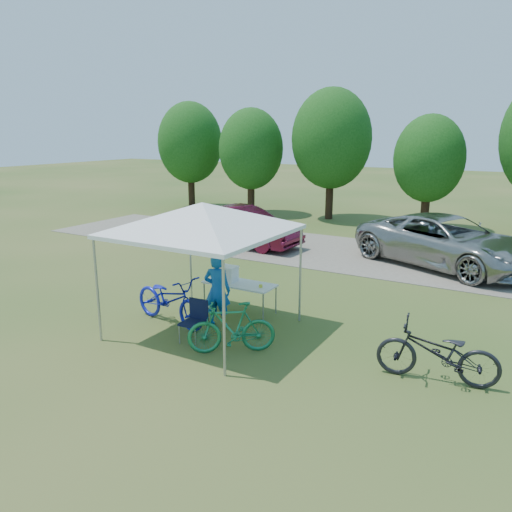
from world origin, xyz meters
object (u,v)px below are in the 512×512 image
at_px(cooler, 227,273).
at_px(cyclist, 217,290).
at_px(bike_green, 231,328).
at_px(sedan, 243,226).
at_px(folding_chair, 196,317).
at_px(minivan, 446,241).
at_px(bike_dark, 437,353).
at_px(bike_blue, 170,299).
at_px(folding_table, 240,285).

relative_size(cooler, cyclist, 0.31).
height_order(bike_green, sedan, sedan).
xyz_separation_m(folding_chair, bike_green, (0.92, -0.10, 0.00)).
height_order(folding_chair, cyclist, cyclist).
bearing_deg(folding_chair, sedan, 113.24).
distance_m(cyclist, bike_green, 1.44).
xyz_separation_m(cooler, minivan, (3.78, 6.57, -0.07)).
bearing_deg(bike_dark, cyclist, -101.16).
relative_size(bike_blue, sedan, 0.48).
bearing_deg(minivan, bike_blue, 175.85).
relative_size(folding_table, bike_blue, 0.81).
bearing_deg(cyclist, bike_blue, 7.02).
bearing_deg(folding_table, bike_green, -62.03).
bearing_deg(sedan, bike_green, -147.01).
height_order(cyclist, minivan, cyclist).
xyz_separation_m(cyclist, bike_dark, (4.60, -0.23, -0.28)).
height_order(folding_table, minivan, minivan).
relative_size(folding_chair, bike_blue, 0.41).
distance_m(bike_blue, minivan, 9.08).
height_order(minivan, sedan, minivan).
bearing_deg(sedan, cooler, -148.93).
relative_size(cyclist, bike_green, 0.96).
height_order(bike_blue, minivan, minivan).
height_order(bike_green, bike_dark, bike_dark).
bearing_deg(cyclist, sedan, -78.66).
distance_m(folding_table, cooler, 0.42).
xyz_separation_m(folding_table, folding_chair, (0.13, -1.87, -0.15)).
xyz_separation_m(bike_blue, minivan, (4.34, 7.96, 0.26)).
bearing_deg(cooler, cyclist, -67.48).
xyz_separation_m(minivan, sedan, (-6.93, -0.70, -0.07)).
bearing_deg(bike_green, minivan, 128.21).
distance_m(folding_chair, cyclist, 0.94).
bearing_deg(cooler, bike_dark, -13.60).
relative_size(folding_chair, cyclist, 0.53).
relative_size(folding_chair, cooler, 1.71).
height_order(bike_blue, bike_green, bike_blue).
xyz_separation_m(cyclist, sedan, (-3.56, 6.85, -0.06)).
xyz_separation_m(bike_green, minivan, (2.37, 8.55, 0.31)).
bearing_deg(folding_chair, cooler, 102.66).
xyz_separation_m(bike_green, bike_dark, (3.60, 0.77, 0.02)).
xyz_separation_m(bike_blue, bike_dark, (5.57, 0.19, -0.03)).
relative_size(cyclist, minivan, 0.28).
relative_size(folding_chair, minivan, 0.15).
bearing_deg(bike_blue, sedan, 29.54).
height_order(folding_chair, minivan, minivan).
distance_m(minivan, sedan, 6.96).
distance_m(bike_dark, sedan, 10.80).
xyz_separation_m(folding_table, bike_dark, (4.65, -1.21, -0.13)).
height_order(folding_table, bike_green, bike_green).
height_order(bike_blue, sedan, sedan).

